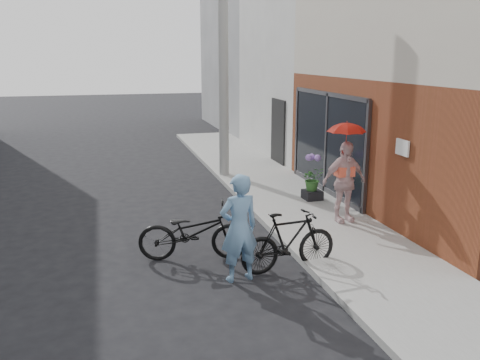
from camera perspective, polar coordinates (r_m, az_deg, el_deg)
name	(u,v)px	position (r m, az deg, el deg)	size (l,w,h in m)	color
ground	(244,259)	(9.08, 0.40, -8.89)	(80.00, 80.00, 0.00)	black
sidewalk	(309,213)	(11.50, 7.81, -3.73)	(2.20, 24.00, 0.12)	gray
curb	(260,218)	(11.11, 2.28, -4.24)	(0.12, 24.00, 0.12)	#9E9E99
plaster_building	(367,55)	(19.51, 14.11, 13.44)	(8.00, 6.00, 7.00)	silver
east_building_far	(296,55)	(25.86, 6.35, 13.78)	(8.00, 8.00, 7.00)	gray
utility_pole	(223,55)	(14.46, -1.89, 13.82)	(0.28, 0.28, 7.00)	#9E9E99
officer	(239,228)	(7.99, -0.11, -5.42)	(0.64, 0.42, 1.75)	#6892B9
bike_left	(194,232)	(8.94, -5.24, -5.85)	(0.67, 1.93, 1.01)	black
bike_right	(289,241)	(8.50, 5.51, -6.85)	(0.48, 1.71, 1.03)	black
kimono_woman	(344,182)	(10.68, 11.60, -0.20)	(0.99, 0.41, 1.69)	beige
parasol	(347,125)	(10.47, 11.91, 6.05)	(0.75, 0.75, 0.66)	red
planter	(312,195)	(12.38, 8.11, -1.65)	(0.42, 0.42, 0.22)	black
potted_plant	(313,179)	(12.28, 8.17, 0.14)	(0.52, 0.45, 0.57)	#306428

